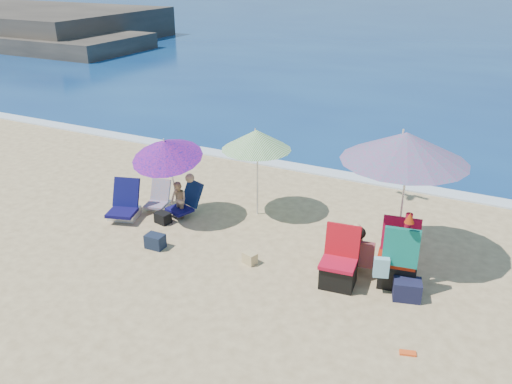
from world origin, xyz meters
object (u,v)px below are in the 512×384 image
at_px(person_center, 356,248).
at_px(chair_navy, 124,208).
at_px(umbrella_striped, 256,140).
at_px(camp_chair_right, 398,263).
at_px(chair_rainbow, 159,201).
at_px(furled_umbrella, 406,245).
at_px(umbrella_blue, 166,149).
at_px(person_left, 181,199).
at_px(camp_chair_left, 339,268).
at_px(umbrella_turquoise, 405,147).

bearing_deg(person_center, chair_navy, -178.17).
bearing_deg(umbrella_striped, camp_chair_right, -22.37).
height_order(chair_rainbow, camp_chair_right, camp_chair_right).
bearing_deg(camp_chair_right, umbrella_striped, 157.63).
distance_m(furled_umbrella, chair_navy, 5.83).
bearing_deg(umbrella_blue, person_center, -1.70).
bearing_deg(person_left, furled_umbrella, -7.16).
bearing_deg(camp_chair_left, umbrella_turquoise, 62.47).
height_order(umbrella_turquoise, person_left, umbrella_turquoise).
bearing_deg(camp_chair_left, umbrella_blue, 170.09).
xyz_separation_m(umbrella_turquoise, person_center, (-0.51, -0.65, -1.73)).
xyz_separation_m(chair_rainbow, camp_chair_left, (4.45, -1.08, 0.14)).
distance_m(umbrella_turquoise, camp_chair_left, 2.30).
distance_m(chair_navy, person_center, 4.96).
height_order(umbrella_turquoise, umbrella_blue, umbrella_turquoise).
bearing_deg(chair_rainbow, person_left, -9.86).
height_order(umbrella_blue, chair_rainbow, umbrella_blue).
bearing_deg(umbrella_blue, camp_chair_right, -2.98).
distance_m(umbrella_blue, chair_rainbow, 1.59).
bearing_deg(umbrella_striped, chair_rainbow, -160.94).
xyz_separation_m(umbrella_turquoise, umbrella_striped, (-3.05, 0.58, -0.49)).
bearing_deg(umbrella_blue, chair_navy, -164.21).
relative_size(chair_rainbow, camp_chair_left, 0.68).
relative_size(umbrella_turquoise, person_left, 2.75).
bearing_deg(camp_chair_right, person_left, 173.45).
bearing_deg(furled_umbrella, chair_rainbow, 172.50).
relative_size(camp_chair_left, camp_chair_right, 0.88).
bearing_deg(camp_chair_right, chair_navy, -179.69).
xyz_separation_m(umbrella_blue, person_center, (3.97, -0.12, -1.16)).
distance_m(umbrella_blue, camp_chair_right, 4.87).
height_order(umbrella_blue, camp_chair_right, umbrella_blue).
distance_m(umbrella_striped, person_left, 2.03).
xyz_separation_m(furled_umbrella, person_left, (-4.75, 0.60, -0.41)).
bearing_deg(person_center, umbrella_striped, 154.23).
bearing_deg(umbrella_striped, furled_umbrella, -22.68).
height_order(umbrella_striped, person_left, umbrella_striped).
bearing_deg(umbrella_blue, umbrella_striped, 37.63).
relative_size(umbrella_turquoise, umbrella_blue, 1.27).
height_order(umbrella_turquoise, camp_chair_left, umbrella_turquoise).
distance_m(furled_umbrella, camp_chair_left, 1.15).
bearing_deg(person_left, camp_chair_right, -6.55).
xyz_separation_m(chair_rainbow, person_left, (0.67, -0.12, 0.24)).
bearing_deg(umbrella_turquoise, chair_navy, -171.61).
relative_size(umbrella_striped, chair_navy, 2.10).
bearing_deg(chair_navy, person_left, 28.11).
relative_size(chair_navy, camp_chair_right, 0.79).
bearing_deg(person_left, chair_navy, -151.89).
distance_m(furled_umbrella, chair_rainbow, 5.51).
xyz_separation_m(umbrella_turquoise, person_left, (-4.41, -0.24, -1.75)).
xyz_separation_m(camp_chair_left, camp_chair_right, (0.87, 0.43, 0.11)).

